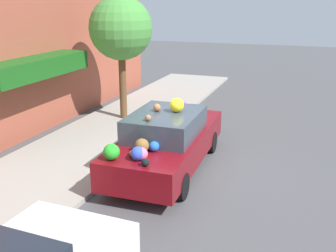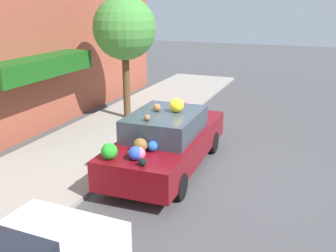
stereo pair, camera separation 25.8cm
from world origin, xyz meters
TOP-DOWN VIEW (x-y plane):
  - ground_plane at (0.00, 0.00)m, footprint 60.00×60.00m
  - sidewalk_curb at (0.00, 2.70)m, footprint 24.00×3.20m
  - building_facade at (0.05, 4.91)m, footprint 18.00×1.20m
  - street_tree at (3.32, 2.94)m, footprint 2.08×2.08m
  - fire_hydrant at (1.69, 1.80)m, footprint 0.20×0.20m
  - art_car at (-0.06, 0.09)m, footprint 4.64×1.85m

SIDE VIEW (x-z plane):
  - ground_plane at x=0.00m, z-range 0.00..0.00m
  - sidewalk_curb at x=0.00m, z-range 0.00..0.10m
  - fire_hydrant at x=1.69m, z-range 0.10..0.80m
  - art_car at x=-0.06m, z-range -0.15..1.67m
  - building_facade at x=0.05m, z-range -0.04..5.45m
  - street_tree at x=3.32m, z-range 1.07..5.15m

